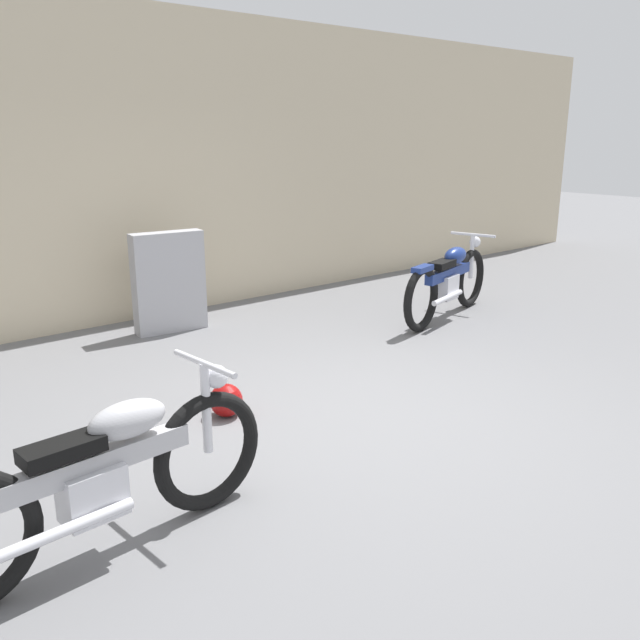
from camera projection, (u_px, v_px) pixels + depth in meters
ground_plane at (355, 418)px, 5.10m from camera, size 40.00×40.00×0.00m
building_wall at (123, 167)px, 7.47m from camera, size 18.00×0.30×3.48m
stone_marker at (169, 282)px, 7.21m from camera, size 0.79×0.29×1.09m
helmet at (226, 400)px, 5.10m from camera, size 0.26×0.26×0.26m
motorcycle_blue at (449, 281)px, 7.76m from camera, size 2.02×0.75×0.92m
motorcycle_silver at (104, 477)px, 3.35m from camera, size 2.00×0.56×0.90m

